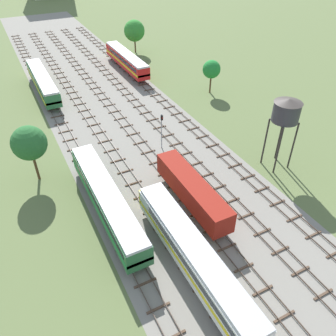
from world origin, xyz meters
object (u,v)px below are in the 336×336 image
object	(u,v)px
water_tower	(286,111)
signal_post_nearest	(162,127)
diesel_railcar_centre_right_far	(126,59)
diesel_railcar_far_left_midfar	(43,82)
diesel_railcar_far_left_mid	(107,199)
diesel_railcar_left_nearest	(194,255)
freight_boxcar_centre_left_near	(192,190)

from	to	relation	value
water_tower	signal_post_nearest	distance (m)	17.86
diesel_railcar_centre_right_far	signal_post_nearest	distance (m)	34.16
signal_post_nearest	diesel_railcar_far_left_midfar	bearing A→B (deg)	113.06
diesel_railcar_far_left_mid	diesel_railcar_far_left_midfar	bearing A→B (deg)	90.00
diesel_railcar_far_left_midfar	signal_post_nearest	world-z (taller)	signal_post_nearest
diesel_railcar_left_nearest	diesel_railcar_far_left_mid	bearing A→B (deg)	112.65
freight_boxcar_centre_left_near	diesel_railcar_far_left_mid	world-z (taller)	diesel_railcar_far_left_mid
water_tower	signal_post_nearest	bearing A→B (deg)	137.48
diesel_railcar_left_nearest	water_tower	xyz separation A→B (m)	(20.03, 10.49, 6.13)
diesel_railcar_left_nearest	signal_post_nearest	xyz separation A→B (m)	(7.39, 22.08, 1.13)
diesel_railcar_left_nearest	signal_post_nearest	world-z (taller)	signal_post_nearest
diesel_railcar_left_nearest	signal_post_nearest	distance (m)	23.31
freight_boxcar_centre_left_near	diesel_railcar_centre_right_far	xyz separation A→B (m)	(9.85, 46.73, 0.15)
freight_boxcar_centre_left_near	diesel_railcar_far_left_mid	size ratio (longest dim) A/B	0.68
freight_boxcar_centre_left_near	diesel_railcar_far_left_midfar	size ratio (longest dim) A/B	0.68
diesel_railcar_left_nearest	water_tower	world-z (taller)	water_tower
diesel_railcar_far_left_midfar	signal_post_nearest	xyz separation A→B (m)	(12.32, -28.94, 1.13)
freight_boxcar_centre_left_near	water_tower	xyz separation A→B (m)	(15.10, 1.81, 6.28)
diesel_railcar_far_left_mid	water_tower	distance (m)	25.74
diesel_railcar_far_left_midfar	diesel_railcar_far_left_mid	bearing A→B (deg)	-90.00
water_tower	signal_post_nearest	size ratio (longest dim) A/B	1.78
signal_post_nearest	diesel_railcar_left_nearest	bearing A→B (deg)	-108.52
diesel_railcar_far_left_midfar	water_tower	xyz separation A→B (m)	(24.96, -40.53, 6.13)
diesel_railcar_far_left_mid	diesel_railcar_far_left_midfar	world-z (taller)	same
diesel_railcar_centre_right_far	water_tower	world-z (taller)	water_tower
diesel_railcar_left_nearest	diesel_railcar_centre_right_far	world-z (taller)	same
diesel_railcar_left_nearest	diesel_railcar_far_left_midfar	distance (m)	51.26
freight_boxcar_centre_left_near	diesel_railcar_far_left_mid	xyz separation A→B (m)	(-9.87, 3.14, 0.15)
diesel_railcar_far_left_mid	signal_post_nearest	world-z (taller)	signal_post_nearest
diesel_railcar_far_left_mid	diesel_railcar_centre_right_far	bearing A→B (deg)	65.66
diesel_railcar_centre_right_far	water_tower	xyz separation A→B (m)	(5.24, -44.92, 6.13)
freight_boxcar_centre_left_near	diesel_railcar_centre_right_far	world-z (taller)	diesel_railcar_centre_right_far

